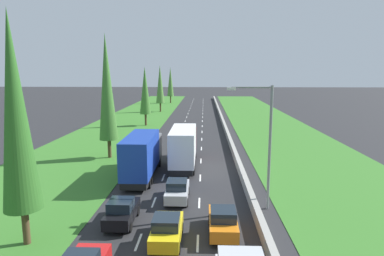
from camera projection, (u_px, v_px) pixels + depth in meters
ground_plane at (193, 123)px, 63.67m from camera, size 300.00×300.00×0.00m
grass_verge_left at (128, 123)px, 64.13m from camera, size 14.00×140.00×0.04m
grass_verge_right at (268, 124)px, 63.14m from camera, size 14.00×140.00×0.04m
median_barrier at (223, 121)px, 63.39m from camera, size 0.44×120.00×0.85m
lane_markings at (193, 123)px, 63.67m from camera, size 3.64×116.00×0.01m
black_hatchback_left_lane at (122, 211)px, 21.67m from camera, size 1.74×3.90×1.72m
yellow_hatchback_centre_lane at (167, 229)px, 19.22m from camera, size 1.74×3.90×1.72m
silver_hatchback_centre_lane at (177, 190)px, 25.52m from camera, size 1.74×3.90×1.72m
white_box_truck_centre_lane at (184, 146)px, 34.63m from camera, size 2.46×9.40×4.18m
blue_box_truck_left_lane at (143, 155)px, 31.03m from camera, size 2.46×9.40×4.18m
orange_hatchback_right_lane at (223, 221)px, 20.26m from camera, size 1.74×3.90×1.72m
poplar_tree_nearest at (16, 113)px, 17.91m from camera, size 2.13×2.13×13.28m
poplar_tree_second at (107, 88)px, 37.04m from camera, size 2.15×2.15×14.15m
poplar_tree_third at (145, 91)px, 60.12m from camera, size 2.07×2.07×10.81m
poplar_tree_fourth at (160, 84)px, 80.98m from camera, size 2.09×2.09×11.48m
poplar_tree_fifth at (170, 82)px, 103.74m from camera, size 2.08×2.08×11.25m
street_light_mast at (265, 139)px, 23.30m from camera, size 3.20×0.28×9.00m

